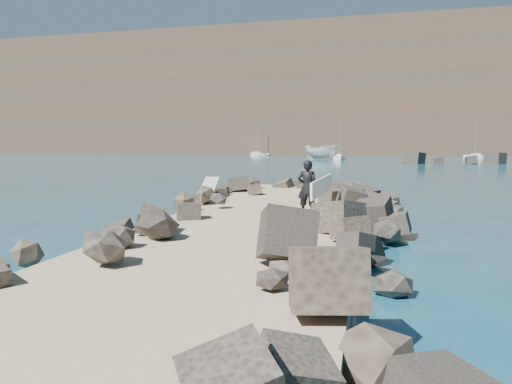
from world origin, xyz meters
TOP-DOWN VIEW (x-y plane):
  - ground at (0.00, 0.00)m, footprint 800.00×800.00m
  - jetty at (0.00, -2.00)m, footprint 6.00×26.00m
  - riprap_left at (-2.90, -1.50)m, footprint 2.60×22.00m
  - riprap_right at (2.90, -1.50)m, footprint 2.60×22.00m
  - headland at (10.00, 160.00)m, footprint 360.00×140.00m
  - surfboard_resting at (-3.27, 4.02)m, footprint 1.08×2.45m
  - boat_imported at (-5.28, 69.55)m, footprint 7.36×5.64m
  - surfer_with_board at (1.37, 0.66)m, footprint 1.03×2.21m
  - sailboat_b at (-1.85, 67.47)m, footprint 1.74×5.84m
  - sailboat_d at (22.41, 78.78)m, footprint 3.15×5.96m
  - sailboat_e at (-21.54, 87.09)m, footprint 4.71×6.77m
  - headland_buildings at (16.81, 152.19)m, footprint 137.50×30.50m

SIDE VIEW (x-z plane):
  - ground at x=0.00m, z-range 0.00..0.00m
  - jetty at x=0.00m, z-range 0.00..0.60m
  - sailboat_e at x=-21.54m, z-range -3.83..4.52m
  - sailboat_d at x=22.41m, z-range -3.25..3.95m
  - sailboat_b at x=-1.85m, z-range -3.19..3.89m
  - riprap_left at x=-2.90m, z-range 0.00..1.00m
  - riprap_right at x=2.90m, z-range 0.00..1.00m
  - surfboard_resting at x=-3.27m, z-range 1.00..1.08m
  - boat_imported at x=-5.28m, z-range 0.00..2.69m
  - surfer_with_board at x=1.37m, z-range 0.61..2.41m
  - headland at x=10.00m, z-range 0.00..32.00m
  - headland_buildings at x=16.81m, z-range 31.47..36.47m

